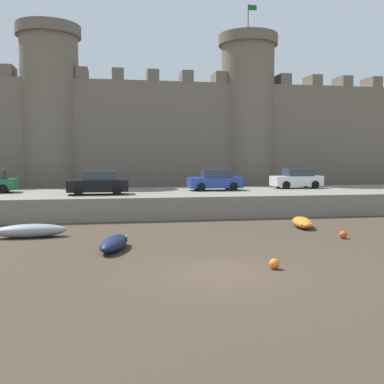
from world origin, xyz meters
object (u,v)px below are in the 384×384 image
rowboat_near_channel_left (114,243)px  rowboat_foreground_centre (302,222)px  rowboat_foreground_left (30,230)px  car_quay_centre_west (215,180)px  mooring_buoy_near_shore (343,235)px  car_quay_centre_east (297,179)px  mooring_buoy_near_channel (274,264)px  car_quay_west (98,183)px

rowboat_near_channel_left → rowboat_foreground_centre: rowboat_near_channel_left is taller
rowboat_foreground_left → car_quay_centre_west: size_ratio=0.86×
rowboat_near_channel_left → mooring_buoy_near_shore: bearing=4.6°
car_quay_centre_east → rowboat_foreground_left: bearing=-148.8°
rowboat_foreground_left → mooring_buoy_near_channel: 12.87m
rowboat_near_channel_left → car_quay_centre_east: size_ratio=0.75×
rowboat_foreground_left → car_quay_centre_west: car_quay_centre_west is taller
car_quay_centre_west → car_quay_centre_east: bearing=10.0°
mooring_buoy_near_channel → car_quay_centre_west: 18.78m
rowboat_near_channel_left → rowboat_foreground_centre: (10.73, 4.64, -0.02)m
mooring_buoy_near_shore → mooring_buoy_near_channel: size_ratio=1.00×
rowboat_near_channel_left → car_quay_centre_west: 16.29m
rowboat_foreground_left → car_quay_west: car_quay_west is taller
mooring_buoy_near_shore → car_quay_west: car_quay_west is taller
rowboat_near_channel_left → car_quay_west: (-1.06, 11.79, 1.94)m
car_quay_centre_west → rowboat_foreground_left: bearing=-139.1°
mooring_buoy_near_channel → rowboat_near_channel_left: bearing=142.8°
mooring_buoy_near_shore → rowboat_foreground_left: bearing=169.1°
mooring_buoy_near_shore → car_quay_west: bearing=138.6°
car_quay_centre_east → mooring_buoy_near_shore: bearing=-104.2°
car_quay_centre_east → mooring_buoy_near_channel: bearing=-115.0°
rowboat_foreground_left → mooring_buoy_near_channel: rowboat_foreground_left is taller
mooring_buoy_near_channel → car_quay_centre_east: bearing=65.0°
rowboat_near_channel_left → car_quay_centre_east: (14.96, 15.47, 1.94)m
mooring_buoy_near_shore → mooring_buoy_near_channel: 7.64m
mooring_buoy_near_channel → car_quay_centre_east: car_quay_centre_east is taller
rowboat_foreground_centre → mooring_buoy_near_channel: rowboat_foreground_centre is taller
car_quay_centre_east → car_quay_west: size_ratio=1.00×
rowboat_foreground_centre → car_quay_centre_west: (-3.00, 9.56, 1.96)m
car_quay_centre_west → car_quay_centre_east: 7.34m
rowboat_foreground_centre → car_quay_west: size_ratio=0.72×
mooring_buoy_near_channel → rowboat_foreground_centre: bearing=60.9°
car_quay_centre_west → car_quay_centre_east: (7.23, 1.27, 0.00)m
rowboat_foreground_centre → car_quay_centre_west: 10.21m
rowboat_near_channel_left → mooring_buoy_near_shore: rowboat_near_channel_left is taller
rowboat_foreground_left → car_quay_centre_east: (19.13, 11.60, 1.91)m
mooring_buoy_near_channel → car_quay_west: car_quay_west is taller
car_quay_centre_east → car_quay_west: (-16.02, -3.68, 0.00)m
rowboat_near_channel_left → car_quay_centre_east: 21.61m
car_quay_centre_west → car_quay_west: size_ratio=1.00×
mooring_buoy_near_channel → mooring_buoy_near_shore: bearing=43.4°
car_quay_centre_west → mooring_buoy_near_shore: bearing=-75.1°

